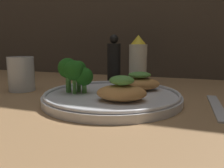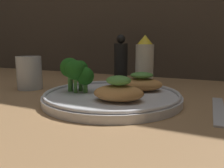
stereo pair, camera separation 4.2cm
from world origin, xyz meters
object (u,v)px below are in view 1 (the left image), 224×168
object	(u,v)px
broccoli_bunch	(75,71)
pepper_grinder	(114,62)
drinking_glass	(21,74)
plate	(112,96)
sauce_bottle	(138,62)

from	to	relation	value
broccoli_bunch	pepper_grinder	world-z (taller)	pepper_grinder
broccoli_bunch	pepper_grinder	bearing A→B (deg)	84.79
broccoli_bunch	pepper_grinder	size ratio (longest dim) A/B	0.53
broccoli_bunch	drinking_glass	distance (cm)	16.85
plate	drinking_glass	xyz separation A→B (cm)	(-23.78, 2.41, 3.08)
plate	sauce_bottle	world-z (taller)	sauce_bottle
plate	broccoli_bunch	size ratio (longest dim) A/B	3.72
sauce_bottle	drinking_glass	world-z (taller)	sauce_bottle
broccoli_bunch	sauce_bottle	bearing A→B (deg)	65.85
broccoli_bunch	drinking_glass	world-z (taller)	broccoli_bunch
sauce_bottle	drinking_glass	distance (cm)	29.35
plate	broccoli_bunch	distance (cm)	8.80
broccoli_bunch	drinking_glass	size ratio (longest dim) A/B	0.88
plate	sauce_bottle	size ratio (longest dim) A/B	1.98
pepper_grinder	sauce_bottle	bearing A→B (deg)	0.00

